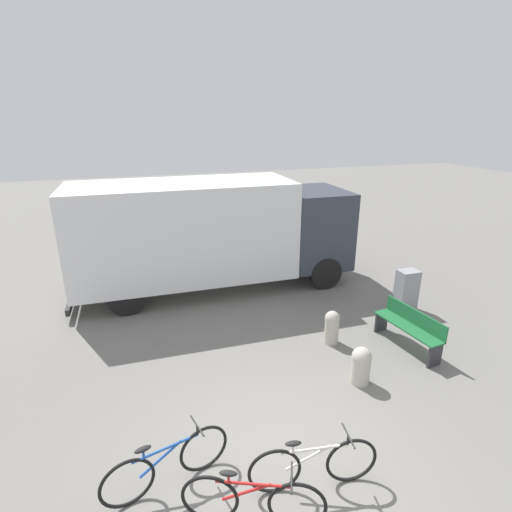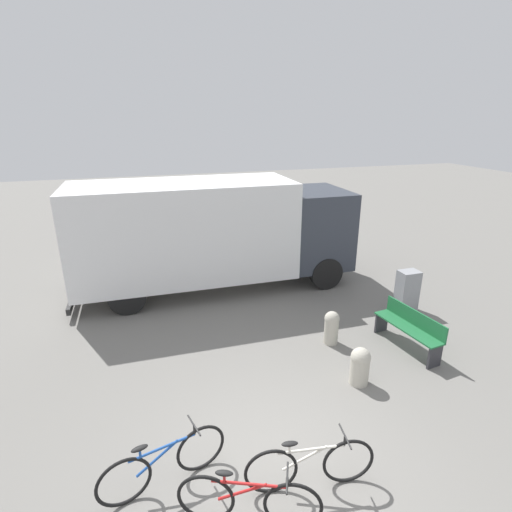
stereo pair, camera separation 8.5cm
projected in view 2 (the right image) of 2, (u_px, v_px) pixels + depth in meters
ground_plane at (271, 470)px, 5.69m from camera, size 60.00×60.00×0.00m
delivery_truck at (212, 231)px, 11.13m from camera, size 7.83×2.42×3.09m
park_bench at (410, 327)px, 8.51m from camera, size 0.61×1.68×0.86m
bicycle_near at (164, 463)px, 5.33m from camera, size 1.74×0.56×0.81m
bicycle_middle at (249, 501)px, 4.82m from camera, size 1.66×0.76×0.81m
bicycle_far at (310, 465)px, 5.30m from camera, size 1.77×0.44×0.81m
bollard_near_bench at (360, 365)px, 7.40m from camera, size 0.37×0.37×0.74m
bollard_far_bench at (331, 326)px, 8.71m from camera, size 0.33×0.33×0.76m
utility_box at (407, 291)px, 10.15m from camera, size 0.50×0.38×1.08m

